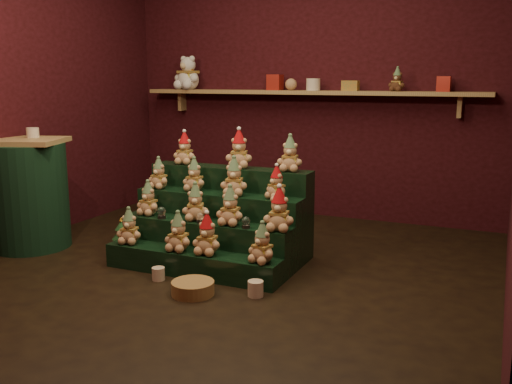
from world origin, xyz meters
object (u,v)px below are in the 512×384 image
at_px(white_bear, 188,68).
at_px(mug_left, 158,274).
at_px(snow_globe_b, 200,218).
at_px(wicker_basket, 193,288).
at_px(mug_right, 256,289).
at_px(riser_tier_front, 191,263).
at_px(snow_globe_a, 162,213).
at_px(brown_bear, 397,80).
at_px(mini_christmas_tree, 122,239).
at_px(snow_globe_c, 246,223).
at_px(side_table, 29,194).

bearing_deg(white_bear, mug_left, -52.26).
bearing_deg(snow_globe_b, wicker_basket, -66.46).
bearing_deg(snow_globe_b, mug_right, -30.03).
relative_size(mug_right, white_bear, 0.23).
xyz_separation_m(riser_tier_front, mug_right, (0.61, -0.20, -0.04)).
bearing_deg(mug_right, mug_left, 179.94).
bearing_deg(snow_globe_a, snow_globe_b, -0.00).
bearing_deg(riser_tier_front, white_bear, 120.48).
bearing_deg(brown_bear, snow_globe_a, -118.56).
bearing_deg(riser_tier_front, snow_globe_a, 155.79).
xyz_separation_m(snow_globe_a, mug_right, (0.97, -0.36, -0.35)).
distance_m(riser_tier_front, wicker_basket, 0.40).
height_order(mug_left, wicker_basket, mug_left).
xyz_separation_m(snow_globe_b, mini_christmas_tree, (-0.69, -0.06, -0.23)).
bearing_deg(mug_right, brown_bear, 78.25).
relative_size(mini_christmas_tree, mug_right, 3.27).
relative_size(mug_left, white_bear, 0.21).
bearing_deg(wicker_basket, snow_globe_c, 71.78).
height_order(riser_tier_front, snow_globe_a, snow_globe_a).
xyz_separation_m(snow_globe_c, wicker_basket, (-0.17, -0.50, -0.36)).
height_order(snow_globe_b, mug_right, snow_globe_b).
relative_size(side_table, mug_right, 8.83).
distance_m(snow_globe_b, side_table, 1.63).
xyz_separation_m(snow_globe_a, brown_bear, (1.44, 1.89, 1.02)).
xyz_separation_m(snow_globe_a, white_bear, (-0.85, 1.89, 1.14)).
xyz_separation_m(snow_globe_c, brown_bear, (0.70, 1.89, 1.03)).
bearing_deg(snow_globe_a, mini_christmas_tree, -169.87).
bearing_deg(mug_left, white_bear, 114.90).
bearing_deg(mini_christmas_tree, mug_left, -28.71).
bearing_deg(mug_left, snow_globe_b, 66.79).
xyz_separation_m(wicker_basket, brown_bear, (0.87, 2.39, 1.38)).
distance_m(side_table, wicker_basket, 1.94).
height_order(riser_tier_front, side_table, side_table).
bearing_deg(white_bear, brown_bear, 12.83).
relative_size(riser_tier_front, side_table, 1.48).
bearing_deg(side_table, snow_globe_c, -16.00).
bearing_deg(mini_christmas_tree, side_table, -178.02).
height_order(snow_globe_c, mug_right, snow_globe_c).
distance_m(mini_christmas_tree, white_bear, 2.44).
xyz_separation_m(riser_tier_front, snow_globe_b, (-0.01, 0.16, 0.31)).
xyz_separation_m(snow_globe_c, mug_left, (-0.54, -0.36, -0.36)).
bearing_deg(mini_christmas_tree, snow_globe_a, 10.13).
bearing_deg(side_table, riser_tier_front, -20.97).
bearing_deg(side_table, mug_right, -25.38).
bearing_deg(wicker_basket, mini_christmas_tree, 154.25).
xyz_separation_m(snow_globe_b, wicker_basket, (0.22, -0.50, -0.35)).
bearing_deg(mug_left, side_table, 169.87).
bearing_deg(wicker_basket, snow_globe_b, 113.54).
height_order(snow_globe_a, side_table, side_table).
xyz_separation_m(white_bear, brown_bear, (2.28, 0.00, -0.12)).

